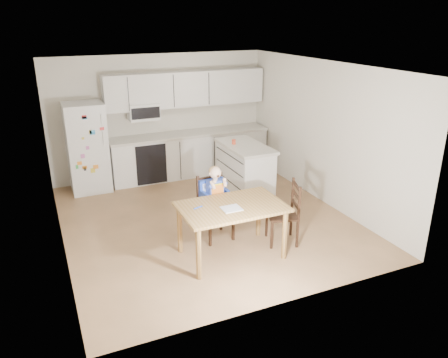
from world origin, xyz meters
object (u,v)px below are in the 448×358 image
refrigerator (87,148)px  chair_side (289,209)px  chair_booster (214,195)px  red_cup (234,142)px  dining_table (232,212)px  kitchen_island (245,170)px

refrigerator → chair_side: refrigerator is taller
refrigerator → chair_booster: (1.46, -2.77, -0.16)m
red_cup → chair_side: (-0.06, -2.06, -0.49)m
dining_table → chair_booster: chair_booster is taller
red_cup → dining_table: size_ratio=0.06×
kitchen_island → red_cup: bearing=142.2°
chair_booster → chair_side: 1.13m
red_cup → chair_side: bearing=-91.7°
chair_side → refrigerator: bearing=-126.4°
chair_booster → kitchen_island: bearing=43.6°
chair_side → dining_table: bearing=-70.7°
dining_table → chair_booster: 0.62m
refrigerator → kitchen_island: bearing=-28.7°
kitchen_island → dining_table: size_ratio=0.92×
kitchen_island → chair_booster: 1.79m
red_cup → dining_table: (-1.00, -2.08, -0.36)m
refrigerator → kitchen_island: (2.63, -1.44, -0.36)m
kitchen_island → chair_side: kitchen_island is taller
refrigerator → red_cup: size_ratio=19.03×
chair_booster → red_cup: bearing=50.5°
red_cup → chair_booster: chair_booster is taller
refrigerator → chair_side: 4.15m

